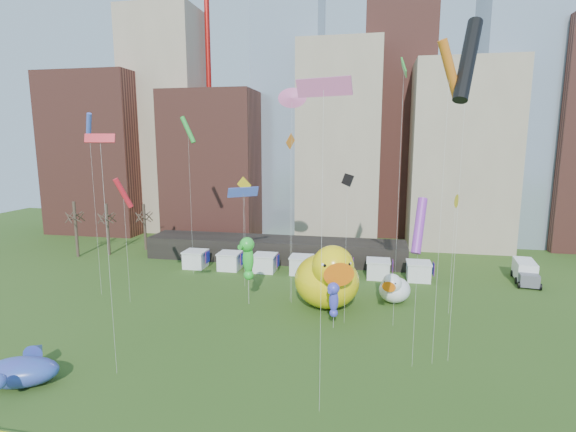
% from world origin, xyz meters
% --- Properties ---
extents(skyline, '(101.00, 23.00, 68.00)m').
position_xyz_m(skyline, '(2.25, 61.06, 21.44)').
color(skyline, brown).
rests_on(skyline, ground).
extents(pavilion, '(38.00, 6.00, 3.20)m').
position_xyz_m(pavilion, '(-4.00, 42.00, 1.60)').
color(pavilion, black).
rests_on(pavilion, ground).
extents(vendor_tents, '(33.24, 2.80, 2.40)m').
position_xyz_m(vendor_tents, '(1.02, 36.00, 1.11)').
color(vendor_tents, white).
rests_on(vendor_tents, ground).
extents(bare_trees, '(8.44, 6.44, 8.50)m').
position_xyz_m(bare_trees, '(-30.17, 40.54, 4.01)').
color(bare_trees, '#382B21').
rests_on(bare_trees, ground).
extents(big_duck, '(9.09, 10.25, 7.19)m').
position_xyz_m(big_duck, '(5.64, 24.66, 3.30)').
color(big_duck, yellow).
rests_on(big_duck, ground).
extents(small_duck, '(4.37, 4.98, 3.50)m').
position_xyz_m(small_duck, '(12.59, 27.45, 1.61)').
color(small_duck, white).
rests_on(small_duck, ground).
extents(seahorse_green, '(2.06, 2.29, 7.42)m').
position_xyz_m(seahorse_green, '(-2.84, 23.97, 5.49)').
color(seahorse_green, silver).
rests_on(seahorse_green, ground).
extents(seahorse_purple, '(1.41, 1.61, 4.51)m').
position_xyz_m(seahorse_purple, '(6.71, 19.53, 3.10)').
color(seahorse_purple, silver).
rests_on(seahorse_purple, ground).
extents(whale_inflatable, '(5.93, 6.77, 2.35)m').
position_xyz_m(whale_inflatable, '(-14.58, 5.72, 1.08)').
color(whale_inflatable, '#3F389B').
rests_on(whale_inflatable, ground).
extents(box_truck, '(3.03, 6.31, 2.58)m').
position_xyz_m(box_truck, '(29.05, 37.87, 1.32)').
color(box_truck, white).
rests_on(box_truck, ground).
extents(kite_0, '(1.75, 1.77, 13.66)m').
position_xyz_m(kite_0, '(-15.80, 22.13, 12.00)').
color(kite_0, silver).
rests_on(kite_0, ground).
extents(kite_1, '(3.38, 1.45, 20.93)m').
position_xyz_m(kite_1, '(6.97, 6.59, 20.29)').
color(kite_1, silver).
rests_on(kite_1, ground).
extents(kite_2, '(2.53, 3.75, 26.18)m').
position_xyz_m(kite_2, '(16.29, 15.15, 23.06)').
color(kite_2, silver).
rests_on(kite_2, ground).
extents(kite_3, '(0.82, 3.87, 24.21)m').
position_xyz_m(kite_3, '(12.26, 21.21, 23.50)').
color(kite_3, silver).
rests_on(kite_3, ground).
extents(kite_4, '(1.40, 1.58, 13.05)m').
position_xyz_m(kite_4, '(-5.95, 33.35, 11.73)').
color(kite_4, silver).
rests_on(kite_4, ground).
extents(kite_5, '(3.22, 2.87, 12.10)m').
position_xyz_m(kite_5, '(-4.95, 29.58, 11.50)').
color(kite_5, silver).
rests_on(kite_5, ground).
extents(kite_6, '(2.28, 1.95, 24.40)m').
position_xyz_m(kite_6, '(14.98, 14.43, 22.38)').
color(kite_6, silver).
rests_on(kite_6, ground).
extents(kite_7, '(1.35, 2.52, 13.28)m').
position_xyz_m(kite_7, '(13.40, 13.71, 11.21)').
color(kite_7, silver).
rests_on(kite_7, ground).
extents(kite_8, '(2.04, 0.86, 17.89)m').
position_xyz_m(kite_8, '(-8.70, 8.35, 17.32)').
color(kite_8, silver).
rests_on(kite_8, ground).
extents(kite_9, '(2.02, 0.41, 22.71)m').
position_xyz_m(kite_9, '(1.65, 25.28, 21.65)').
color(kite_9, silver).
rests_on(kite_9, ground).
extents(kite_10, '(1.35, 3.27, 14.41)m').
position_xyz_m(kite_10, '(7.64, 20.95, 13.84)').
color(kite_10, silver).
rests_on(kite_10, ground).
extents(kite_11, '(2.04, 0.71, 20.56)m').
position_xyz_m(kite_11, '(-13.20, 33.29, 18.81)').
color(kite_11, silver).
rests_on(kite_11, ground).
extents(kite_12, '(0.67, 1.29, 12.29)m').
position_xyz_m(kite_12, '(17.97, 25.36, 11.56)').
color(kite_12, silver).
rests_on(kite_12, ground).
extents(kite_13, '(1.62, 1.55, 20.42)m').
position_xyz_m(kite_13, '(-20.29, 23.59, 18.87)').
color(kite_13, silver).
rests_on(kite_13, ground).
extents(kite_14, '(0.68, 1.59, 18.24)m').
position_xyz_m(kite_14, '(1.45, 25.56, 16.57)').
color(kite_14, silver).
rests_on(kite_14, ground).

